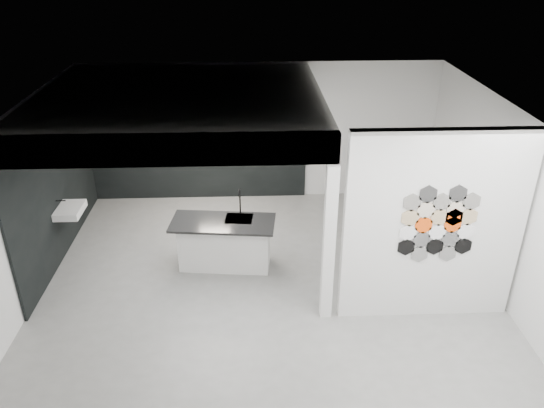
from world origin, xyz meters
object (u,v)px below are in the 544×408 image
Objects in this scene: wall_basin at (70,210)px; glass_vase at (269,135)px; partition_panel at (433,228)px; utensil_cup at (164,138)px; glass_bowl at (269,136)px; bottle_dark at (196,136)px; kettle at (251,135)px; kitchen_island at (225,242)px; stockpot at (139,135)px.

glass_vase reaches higher than wall_basin.
utensil_cup is at bearing 137.11° from partition_panel.
bottle_dark is at bearing 180.00° from glass_bowl.
partition_panel is at bearing -61.77° from glass_bowl.
partition_panel reaches higher than utensil_cup.
bottle_dark is at bearing 0.00° from utensil_cup.
glass_vase is at bearing 0.00° from utensil_cup.
kitchen_island is at bearing -86.00° from kettle.
stockpot is (-4.65, 3.87, 0.02)m from partition_panel.
glass_bowl is at bearing 14.15° from kettle.
bottle_dark is at bearing 0.00° from stockpot.
partition_panel is 5.68m from utensil_cup.
stockpot reaches higher than utensil_cup.
partition_panel is at bearing -39.76° from stockpot.
partition_panel is 31.94× the size of utensil_cup.
stockpot is at bearing 68.36° from wall_basin.
glass_vase is 2.09m from utensil_cup.
kitchen_island is (2.57, -0.47, -0.40)m from wall_basin.
kitchen_island is at bearing -55.40° from stockpot.
utensil_cup is (-1.71, 0.00, -0.02)m from kettle.
wall_basin is (-5.46, 1.80, -0.55)m from partition_panel.
glass_bowl reaches higher than wall_basin.
utensil_cup is at bearing 122.67° from kitchen_island.
kettle is 1.29× the size of glass_vase.
kitchen_island is 2.77m from bottle_dark.
glass_bowl is at bearing 0.00° from stockpot.
glass_vase reaches higher than kitchen_island.
utensil_cup is (-1.26, 2.53, 0.92)m from kitchen_island.
kettle is at bearing 180.00° from glass_bowl.
bottle_dark reaches higher than utensil_cup.
utensil_cup reaches higher than glass_bowl.
wall_basin is at bearing 161.77° from partition_panel.
glass_vase is (0.37, 0.00, -0.01)m from kettle.
glass_bowl is at bearing 78.14° from kitchen_island.
kitchen_island is at bearing 155.30° from partition_panel.
wall_basin is 2.50m from utensil_cup.
kitchen_island is 2.82m from glass_bowl.
kitchen_island is 14.39× the size of glass_vase.
bottle_dark is (1.13, 0.00, -0.02)m from stockpot.
wall_basin is 0.35× the size of kitchen_island.
partition_panel reaches higher than kitchen_island.
glass_vase is 0.84× the size of bottle_dark.
stockpot reaches higher than wall_basin.
stockpot is at bearing 180.00° from glass_vase.
glass_bowl is at bearing 31.35° from wall_basin.
stockpot is (-1.75, 2.53, 0.97)m from kitchen_island.
kitchen_island is 11.13× the size of kettle.
kitchen_island is 3.22m from stockpot.
wall_basin is at bearing -111.64° from stockpot.
glass_vase is 1.36× the size of utensil_cup.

